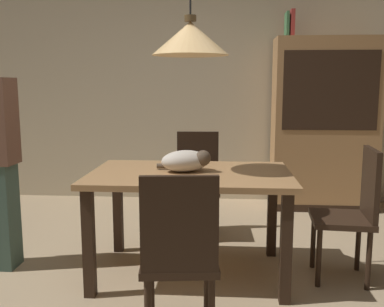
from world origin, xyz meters
name	(u,v)px	position (x,y,z in m)	size (l,w,h in m)	color
ground	(184,306)	(0.00, 0.00, 0.00)	(10.00, 10.00, 0.00)	tan
back_wall	(204,76)	(0.00, 2.65, 1.45)	(6.40, 0.10, 2.90)	beige
dining_table	(190,186)	(0.01, 0.48, 0.65)	(1.40, 0.90, 0.75)	#A87A4C
chair_far_back	(197,179)	(0.00, 1.36, 0.51)	(0.42, 0.42, 0.93)	black
chair_near_front	(179,252)	(0.01, -0.40, 0.51)	(0.44, 0.44, 0.93)	black
chair_right_side	(353,208)	(1.13, 0.47, 0.51)	(0.43, 0.43, 0.93)	black
cat_sleeping	(187,161)	(-0.02, 0.50, 0.83)	(0.41, 0.33, 0.16)	beige
pendant_lamp	(190,38)	(0.01, 0.48, 1.66)	(0.52, 0.52, 1.30)	#E5B775
hutch_bookcase	(324,128)	(1.33, 2.32, 0.89)	(1.12, 0.45, 1.85)	#A87A4C
book_green_slim	(287,25)	(0.89, 2.32, 1.98)	(0.03, 0.20, 0.26)	#427A4C
book_red_tall	(292,24)	(0.94, 2.32, 1.99)	(0.04, 0.22, 0.28)	#B73833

